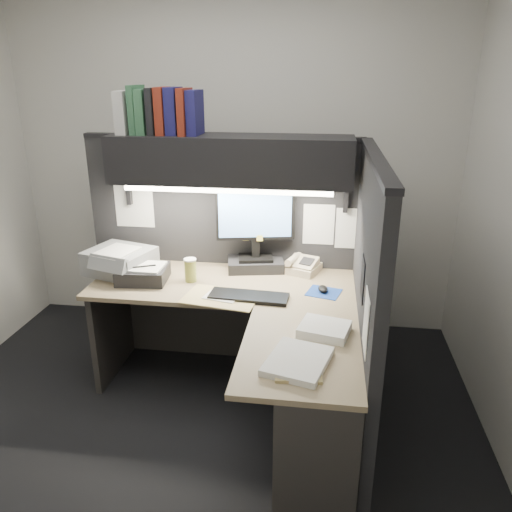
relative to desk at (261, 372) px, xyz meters
name	(u,v)px	position (x,y,z in m)	size (l,w,h in m)	color
floor	(191,429)	(-0.43, 0.00, -0.44)	(3.50, 3.50, 0.00)	black
wall_back	(233,163)	(-0.43, 1.50, 0.91)	(3.50, 0.04, 2.70)	silver
partition_back	(224,253)	(-0.40, 0.93, 0.36)	(1.90, 0.06, 1.60)	black
partition_right	(364,306)	(0.55, 0.18, 0.36)	(0.06, 1.50, 1.60)	black
desk	(261,372)	(0.00, 0.00, 0.00)	(1.70, 1.53, 0.73)	#827153
overhead_shelf	(230,159)	(-0.30, 0.75, 1.06)	(1.55, 0.34, 0.30)	black
task_light_tube	(226,191)	(-0.30, 0.61, 0.89)	(0.04, 0.04, 1.32)	white
monitor	(256,238)	(-0.15, 0.82, 0.51)	(0.53, 0.30, 0.57)	black
keyboard	(249,296)	(-0.12, 0.34, 0.30)	(0.48, 0.16, 0.02)	black
mousepad	(324,292)	(0.33, 0.49, 0.29)	(0.20, 0.18, 0.00)	navy
mouse	(323,289)	(0.32, 0.50, 0.31)	(0.06, 0.09, 0.04)	black
telephone	(303,266)	(0.18, 0.82, 0.33)	(0.21, 0.22, 0.08)	#C1B195
coffee_cup	(190,271)	(-0.54, 0.56, 0.36)	(0.08, 0.08, 0.14)	#A89943
printer	(120,261)	(-1.06, 0.64, 0.37)	(0.41, 0.35, 0.16)	gray
notebook_stack	(143,274)	(-0.85, 0.52, 0.33)	(0.31, 0.26, 0.09)	black
open_folder	(221,298)	(-0.29, 0.32, 0.29)	(0.45, 0.29, 0.01)	tan
paper_stack_a	(324,329)	(0.34, -0.03, 0.31)	(0.25, 0.21, 0.05)	white
paper_stack_b	(298,361)	(0.22, -0.35, 0.30)	(0.27, 0.33, 0.03)	white
manila_stack	(298,366)	(0.22, -0.37, 0.29)	(0.21, 0.27, 0.02)	tan
binder_row	(160,111)	(-0.74, 0.75, 1.35)	(0.52, 0.25, 0.30)	#B3B3AF
pinned_papers	(273,237)	(0.00, 0.56, 0.61)	(1.76, 1.31, 0.51)	white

